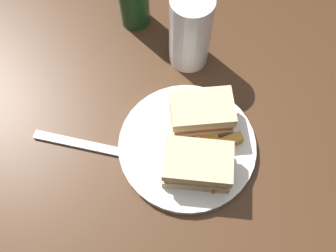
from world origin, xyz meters
name	(u,v)px	position (x,y,z in m)	size (l,w,h in m)	color
ground_plane	(158,208)	(0.00, 0.00, 0.00)	(6.00, 6.00, 0.00)	#4C4238
dining_table	(156,178)	(0.00, 0.00, 0.37)	(1.25, 0.85, 0.73)	#422816
plate	(187,146)	(-0.07, 0.06, 0.74)	(0.25, 0.25, 0.02)	silver
sandwich_half_left	(198,165)	(-0.08, 0.11, 0.78)	(0.12, 0.09, 0.06)	#CCB284
sandwich_half_right	(201,114)	(-0.09, 0.02, 0.78)	(0.11, 0.08, 0.06)	#CCB284
potato_wedge_front	(205,138)	(-0.10, 0.05, 0.76)	(0.04, 0.02, 0.02)	#B77F33
potato_wedge_middle	(214,179)	(-0.11, 0.13, 0.76)	(0.04, 0.02, 0.02)	#AD702D
potato_wedge_back	(228,142)	(-0.14, 0.06, 0.76)	(0.05, 0.02, 0.02)	gold
potato_wedge_left_edge	(211,121)	(-0.11, 0.02, 0.76)	(0.06, 0.02, 0.02)	#B77F33
potato_wedge_right_edge	(205,140)	(-0.10, 0.06, 0.76)	(0.05, 0.02, 0.02)	gold
pint_glass	(190,35)	(-0.08, -0.14, 0.80)	(0.08, 0.08, 0.16)	white
fork	(81,144)	(0.13, 0.05, 0.74)	(0.18, 0.02, 0.01)	silver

